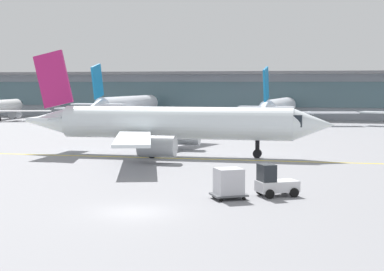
# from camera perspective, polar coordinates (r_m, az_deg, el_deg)

# --- Properties ---
(ground_plane) EXTENTS (400.00, 400.00, 0.00)m
(ground_plane) POSITION_cam_1_polar(r_m,az_deg,el_deg) (34.65, -5.48, -7.16)
(ground_plane) COLOR gray
(taxiway_centreline_stripe) EXTENTS (109.97, 3.50, 0.01)m
(taxiway_centreline_stripe) POSITION_cam_1_polar(r_m,az_deg,el_deg) (58.67, -1.99, -2.14)
(taxiway_centreline_stripe) COLOR yellow
(taxiway_centreline_stripe) RESTS_ON ground_plane
(terminal_concourse) EXTENTS (187.62, 11.00, 9.60)m
(terminal_concourse) POSITION_cam_1_polar(r_m,az_deg,el_deg) (126.42, 8.62, 3.85)
(terminal_concourse) COLOR #8C939E
(terminal_concourse) RESTS_ON ground_plane
(gate_airplane_1) EXTENTS (29.39, 31.66, 10.49)m
(gate_airplane_1) POSITION_cam_1_polar(r_m,az_deg,el_deg) (113.18, -6.08, 2.86)
(gate_airplane_1) COLOR silver
(gate_airplane_1) RESTS_ON ground_plane
(gate_airplane_2) EXTENTS (27.66, 29.81, 9.87)m
(gate_airplane_2) POSITION_cam_1_polar(r_m,az_deg,el_deg) (107.33, 8.12, 2.62)
(gate_airplane_2) COLOR silver
(gate_airplane_2) RESTS_ON ground_plane
(taxiing_regional_jet) EXTENTS (32.16, 29.95, 10.67)m
(taxiing_regional_jet) POSITION_cam_1_polar(r_m,az_deg,el_deg) (60.38, -1.86, 1.10)
(taxiing_regional_jet) COLOR white
(taxiing_regional_jet) RESTS_ON ground_plane
(baggage_tug) EXTENTS (2.95, 2.57, 2.10)m
(baggage_tug) POSITION_cam_1_polar(r_m,az_deg,el_deg) (39.34, 7.72, -4.40)
(baggage_tug) COLOR silver
(baggage_tug) RESTS_ON ground_plane
(cargo_dolly_lead) EXTENTS (2.62, 2.45, 1.94)m
(cargo_dolly_lead) POSITION_cam_1_polar(r_m,az_deg,el_deg) (38.11, 3.47, -4.42)
(cargo_dolly_lead) COLOR #595B60
(cargo_dolly_lead) RESTS_ON ground_plane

